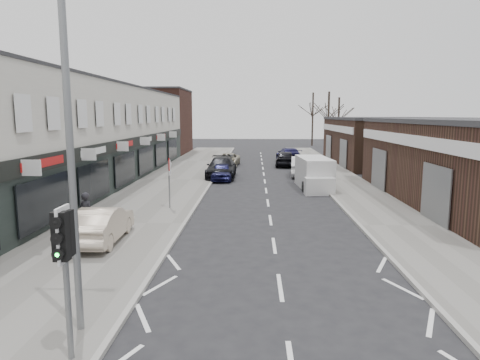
# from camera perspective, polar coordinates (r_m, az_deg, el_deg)

# --- Properties ---
(ground) EXTENTS (160.00, 160.00, 0.00)m
(ground) POSITION_cam_1_polar(r_m,az_deg,el_deg) (10.99, 6.01, -18.06)
(ground) COLOR black
(ground) RESTS_ON ground
(pavement_left) EXTENTS (5.50, 64.00, 0.12)m
(pavement_left) POSITION_cam_1_polar(r_m,az_deg,el_deg) (32.72, -8.58, -0.00)
(pavement_left) COLOR slate
(pavement_left) RESTS_ON ground
(pavement_right) EXTENTS (3.50, 64.00, 0.12)m
(pavement_right) POSITION_cam_1_polar(r_m,az_deg,el_deg) (32.81, 13.41, -0.12)
(pavement_right) COLOR slate
(pavement_right) RESTS_ON ground
(shop_terrace_left) EXTENTS (8.00, 41.00, 7.10)m
(shop_terrace_left) POSITION_cam_1_polar(r_m,az_deg,el_deg) (31.97, -21.60, 5.58)
(shop_terrace_left) COLOR beige
(shop_terrace_left) RESTS_ON ground
(brick_block_far) EXTENTS (8.00, 10.00, 8.00)m
(brick_block_far) POSITION_cam_1_polar(r_m,az_deg,el_deg) (56.26, -11.19, 7.54)
(brick_block_far) COLOR #42231C
(brick_block_far) RESTS_ON ground
(right_unit_far) EXTENTS (10.00, 16.00, 4.50)m
(right_unit_far) POSITION_cam_1_polar(r_m,az_deg,el_deg) (45.83, 18.88, 4.84)
(right_unit_far) COLOR #3B261B
(right_unit_far) RESTS_ON ground
(tree_far_a) EXTENTS (3.60, 3.60, 8.00)m
(tree_far_a) POSITION_cam_1_polar(r_m,az_deg,el_deg) (58.81, 11.57, 3.67)
(tree_far_a) COLOR #382D26
(tree_far_a) RESTS_ON ground
(tree_far_b) EXTENTS (3.60, 3.60, 7.50)m
(tree_far_b) POSITION_cam_1_polar(r_m,az_deg,el_deg) (65.14, 12.88, 4.10)
(tree_far_b) COLOR #382D26
(tree_far_b) RESTS_ON ground
(tree_far_c) EXTENTS (3.60, 3.60, 8.50)m
(tree_far_c) POSITION_cam_1_polar(r_m,az_deg,el_deg) (70.57, 9.57, 4.53)
(tree_far_c) COLOR #382D26
(tree_far_c) RESTS_ON ground
(traffic_light) EXTENTS (0.28, 0.60, 3.10)m
(traffic_light) POSITION_cam_1_polar(r_m,az_deg,el_deg) (8.95, -22.40, -8.34)
(traffic_light) COLOR slate
(traffic_light) RESTS_ON pavement_left
(street_lamp) EXTENTS (2.23, 0.22, 8.00)m
(street_lamp) POSITION_cam_1_polar(r_m,az_deg,el_deg) (9.76, -20.89, 6.27)
(street_lamp) COLOR slate
(street_lamp) RESTS_ON pavement_left
(warning_sign) EXTENTS (0.12, 0.80, 2.70)m
(warning_sign) POSITION_cam_1_polar(r_m,az_deg,el_deg) (22.40, -9.36, 1.54)
(warning_sign) COLOR slate
(warning_sign) RESTS_ON pavement_left
(white_van) EXTENTS (2.20, 5.47, 2.08)m
(white_van) POSITION_cam_1_polar(r_m,az_deg,el_deg) (29.37, 9.87, 0.80)
(white_van) COLOR silver
(white_van) RESTS_ON ground
(sedan_on_pavement) EXTENTS (1.56, 4.18, 1.36)m
(sedan_on_pavement) POSITION_cam_1_polar(r_m,az_deg,el_deg) (17.25, -17.94, -5.62)
(sedan_on_pavement) COLOR #C2B19B
(sedan_on_pavement) RESTS_ON pavement_left
(pedestrian) EXTENTS (0.75, 0.62, 1.75)m
(pedestrian) POSITION_cam_1_polar(r_m,az_deg,el_deg) (18.40, -19.77, -4.21)
(pedestrian) COLOR black
(pedestrian) RESTS_ON pavement_left
(parked_car_left_a) EXTENTS (1.59, 3.86, 1.31)m
(parked_car_left_a) POSITION_cam_1_polar(r_m,az_deg,el_deg) (32.61, -2.42, 1.11)
(parked_car_left_a) COLOR #14143F
(parked_car_left_a) RESTS_ON ground
(parked_car_left_b) EXTENTS (2.26, 5.52, 1.60)m
(parked_car_left_b) POSITION_cam_1_polar(r_m,az_deg,el_deg) (33.96, -2.48, 1.66)
(parked_car_left_b) COLOR black
(parked_car_left_b) RESTS_ON ground
(parked_car_left_c) EXTENTS (2.37, 4.55, 1.22)m
(parked_car_left_c) POSITION_cam_1_polar(r_m,az_deg,el_deg) (41.85, -1.63, 2.73)
(parked_car_left_c) COLOR #A19981
(parked_car_left_c) RESTS_ON ground
(parked_car_right_a) EXTENTS (2.15, 5.01, 1.61)m
(parked_car_right_a) POSITION_cam_1_polar(r_m,az_deg,el_deg) (35.32, 8.26, 1.85)
(parked_car_right_a) COLOR silver
(parked_car_right_a) RESTS_ON ground
(parked_car_right_b) EXTENTS (2.18, 4.61, 1.52)m
(parked_car_right_b) POSITION_cam_1_polar(r_m,az_deg,el_deg) (41.75, 6.06, 2.88)
(parked_car_right_b) COLOR black
(parked_car_right_b) RESTS_ON ground
(parked_car_right_c) EXTENTS (2.63, 5.42, 1.52)m
(parked_car_right_c) POSITION_cam_1_polar(r_m,az_deg,el_deg) (45.70, 6.52, 3.36)
(parked_car_right_c) COLOR #15133D
(parked_car_right_c) RESTS_ON ground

